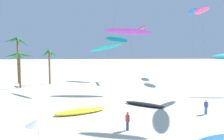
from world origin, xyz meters
TOP-DOWN VIEW (x-y plane):
  - palm_tree_2 at (-9.78, 41.27)m, footprint 3.70×4.06m
  - palm_tree_3 at (-14.09, 36.52)m, footprint 5.27×4.45m
  - palm_tree_4 at (-16.36, 42.37)m, footprint 4.86×4.91m
  - flying_kite_0 at (10.04, 46.61)m, footprint 3.52×12.50m
  - flying_kite_2 at (4.30, 45.24)m, footprint 5.88×10.33m
  - flying_kite_3 at (1.87, 47.58)m, footprint 7.90×5.60m
  - flying_kite_4 at (25.66, 55.33)m, footprint 4.15×12.43m
  - flying_kite_5 at (5.37, 33.36)m, footprint 8.22×8.76m
  - flying_kite_6 at (23.73, 45.94)m, footprint 2.38×5.88m
  - grounded_kite_1 at (-1.84, 19.20)m, footprint 6.23×4.20m
  - grounded_kite_3 at (6.05, 21.98)m, footprint 5.18×4.30m
  - person_foreground_walker at (12.10, 17.93)m, footprint 0.40×0.37m
  - person_near_right at (2.75, 13.35)m, footprint 0.35×0.42m
  - beach_umbrella at (-4.02, 9.41)m, footprint 1.80×1.80m

SIDE VIEW (x-z plane):
  - grounded_kite_3 at x=6.05m, z-range 0.00..0.40m
  - grounded_kite_1 at x=-1.84m, z-range 0.00..0.41m
  - person_foreground_walker at x=12.10m, z-range 0.08..1.71m
  - person_near_right at x=2.75m, z-range 0.08..1.75m
  - beach_umbrella at x=-4.02m, z-range 0.97..3.37m
  - palm_tree_3 at x=-14.09m, z-range 2.17..8.72m
  - palm_tree_2 at x=-9.78m, z-range 2.06..9.10m
  - flying_kite_3 at x=1.87m, z-range 3.05..11.90m
  - palm_tree_4 at x=-16.36m, z-range 3.01..12.58m
  - flying_kite_2 at x=4.30m, z-range 4.12..14.51m
  - flying_kite_5 at x=5.37m, z-range 4.69..15.61m
  - flying_kite_0 at x=10.04m, z-range 5.55..18.22m
  - flying_kite_6 at x=23.73m, z-range 7.44..24.30m
  - flying_kite_4 at x=25.66m, z-range 8.09..26.15m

